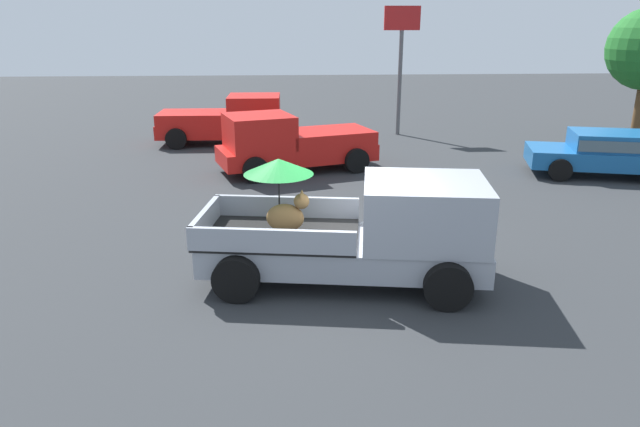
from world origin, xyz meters
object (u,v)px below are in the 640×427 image
at_px(pickup_truck_red, 228,120).
at_px(pickup_truck_far, 291,143).
at_px(parked_sedan_near, 605,152).
at_px(motel_sign, 401,45).
at_px(pickup_truck_main, 368,231).

height_order(pickup_truck_red, pickup_truck_far, same).
bearing_deg(parked_sedan_near, motel_sign, -40.08).
xyz_separation_m(parked_sedan_near, motel_sign, (-4.98, 6.89, 2.77)).
distance_m(pickup_truck_far, parked_sedan_near, 9.47).
bearing_deg(pickup_truck_main, parked_sedan_near, 48.78).
bearing_deg(pickup_truck_red, pickup_truck_main, -73.28).
bearing_deg(parked_sedan_near, pickup_truck_far, 7.20).
relative_size(pickup_truck_red, parked_sedan_near, 1.05).
xyz_separation_m(pickup_truck_main, motel_sign, (3.14, 13.87, 2.54)).
bearing_deg(pickup_truck_main, motel_sign, 85.33).
bearing_deg(pickup_truck_main, pickup_truck_far, 107.09).
distance_m(pickup_truck_main, motel_sign, 14.45).
bearing_deg(motel_sign, pickup_truck_far, -127.56).
relative_size(pickup_truck_main, pickup_truck_red, 1.09).
xyz_separation_m(pickup_truck_main, pickup_truck_red, (-3.59, 12.46, -0.09)).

